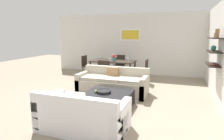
% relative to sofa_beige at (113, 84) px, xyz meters
% --- Properties ---
extents(ground_plane, '(18.00, 18.00, 0.00)m').
position_rel_sofa_beige_xyz_m(ground_plane, '(-0.12, -0.34, -0.29)').
color(ground_plane, gray).
extents(back_wall_unit, '(8.40, 0.09, 2.70)m').
position_rel_sofa_beige_xyz_m(back_wall_unit, '(0.18, 3.19, 1.06)').
color(back_wall_unit, silver).
rests_on(back_wall_unit, ground).
extents(right_wall_shelf_unit, '(0.34, 8.20, 2.70)m').
position_rel_sofa_beige_xyz_m(right_wall_shelf_unit, '(2.91, 0.26, 1.06)').
color(right_wall_shelf_unit, silver).
rests_on(right_wall_shelf_unit, ground).
extents(sofa_beige, '(2.12, 0.90, 0.78)m').
position_rel_sofa_beige_xyz_m(sofa_beige, '(0.00, 0.00, 0.00)').
color(sofa_beige, '#B2A893').
rests_on(sofa_beige, ground).
extents(loveseat_white, '(1.65, 0.90, 0.78)m').
position_rel_sofa_beige_xyz_m(loveseat_white, '(0.25, -2.42, 0.00)').
color(loveseat_white, white).
rests_on(loveseat_white, ground).
extents(coffee_table, '(1.11, 1.05, 0.38)m').
position_rel_sofa_beige_xyz_m(coffee_table, '(0.29, -1.18, -0.10)').
color(coffee_table, black).
rests_on(coffee_table, ground).
extents(decorative_bowl, '(0.35, 0.35, 0.06)m').
position_rel_sofa_beige_xyz_m(decorative_bowl, '(0.20, -1.23, 0.12)').
color(decorative_bowl, black).
rests_on(decorative_bowl, coffee_table).
extents(apple_on_coffee_table, '(0.08, 0.08, 0.08)m').
position_rel_sofa_beige_xyz_m(apple_on_coffee_table, '(0.02, -1.29, 0.13)').
color(apple_on_coffee_table, '#669E2D').
rests_on(apple_on_coffee_table, coffee_table).
extents(dining_table, '(1.74, 0.89, 0.75)m').
position_rel_sofa_beige_xyz_m(dining_table, '(-0.63, 1.80, 0.38)').
color(dining_table, black).
rests_on(dining_table, ground).
extents(dining_chair_left_far, '(0.44, 0.44, 0.88)m').
position_rel_sofa_beige_xyz_m(dining_chair_left_far, '(-1.91, 2.00, 0.21)').
color(dining_chair_left_far, black).
rests_on(dining_chair_left_far, ground).
extents(dining_chair_foot, '(0.44, 0.44, 0.88)m').
position_rel_sofa_beige_xyz_m(dining_chair_foot, '(-0.63, 0.94, 0.21)').
color(dining_chair_foot, black).
rests_on(dining_chair_foot, ground).
extents(dining_chair_head, '(0.44, 0.44, 0.88)m').
position_rel_sofa_beige_xyz_m(dining_chair_head, '(-0.63, 2.65, 0.21)').
color(dining_chair_head, black).
rests_on(dining_chair_head, ground).
extents(dining_chair_right_near, '(0.44, 0.44, 0.88)m').
position_rel_sofa_beige_xyz_m(dining_chair_right_near, '(0.65, 1.60, 0.21)').
color(dining_chair_right_near, black).
rests_on(dining_chair_right_near, ground).
extents(wine_glass_foot, '(0.06, 0.06, 0.17)m').
position_rel_sofa_beige_xyz_m(wine_glass_foot, '(-0.63, 1.41, 0.58)').
color(wine_glass_foot, silver).
rests_on(wine_glass_foot, dining_table).
extents(wine_glass_left_far, '(0.06, 0.06, 0.17)m').
position_rel_sofa_beige_xyz_m(wine_glass_left_far, '(-1.29, 1.91, 0.57)').
color(wine_glass_left_far, silver).
rests_on(wine_glass_left_far, dining_table).
extents(wine_glass_right_near, '(0.07, 0.07, 0.17)m').
position_rel_sofa_beige_xyz_m(wine_glass_right_near, '(0.02, 1.69, 0.58)').
color(wine_glass_right_near, silver).
rests_on(wine_glass_right_near, dining_table).
extents(wine_glass_head, '(0.07, 0.07, 0.18)m').
position_rel_sofa_beige_xyz_m(wine_glass_head, '(-0.63, 2.18, 0.58)').
color(wine_glass_head, silver).
rests_on(wine_glass_head, dining_table).
extents(centerpiece_vase, '(0.16, 0.16, 0.26)m').
position_rel_sofa_beige_xyz_m(centerpiece_vase, '(-0.59, 1.79, 0.60)').
color(centerpiece_vase, teal).
rests_on(centerpiece_vase, dining_table).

